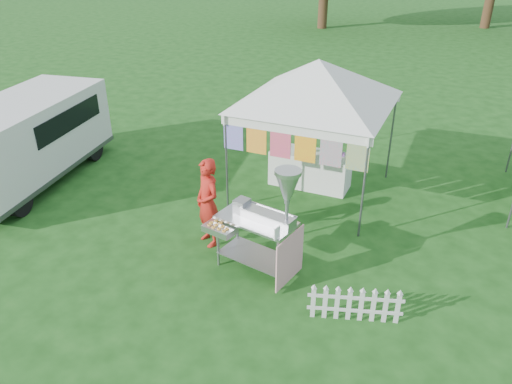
% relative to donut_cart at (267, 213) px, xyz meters
% --- Properties ---
extents(ground, '(120.00, 120.00, 0.00)m').
position_rel_donut_cart_xyz_m(ground, '(-0.23, -0.26, -1.21)').
color(ground, '#164213').
rests_on(ground, ground).
extents(canopy_main, '(4.24, 4.24, 3.45)m').
position_rel_donut_cart_xyz_m(canopy_main, '(-0.23, 3.24, 1.78)').
color(canopy_main, '#59595E').
rests_on(canopy_main, ground).
extents(donut_cart, '(1.61, 1.00, 2.05)m').
position_rel_donut_cart_xyz_m(donut_cart, '(0.00, 0.00, 0.00)').
color(donut_cart, gray).
rests_on(donut_cart, ground).
extents(vendor, '(0.75, 0.69, 1.72)m').
position_rel_donut_cart_xyz_m(vendor, '(-1.36, 0.47, -0.35)').
color(vendor, red).
rests_on(vendor, ground).
extents(cargo_van, '(2.57, 4.84, 1.91)m').
position_rel_donut_cart_xyz_m(cargo_van, '(-6.50, 1.23, -0.18)').
color(cargo_van, silver).
rests_on(cargo_van, ground).
extents(picket_fence, '(1.38, 0.46, 0.56)m').
position_rel_donut_cart_xyz_m(picket_fence, '(1.68, -0.54, -0.92)').
color(picket_fence, silver).
rests_on(picket_fence, ground).
extents(display_table, '(1.80, 0.70, 0.82)m').
position_rel_donut_cart_xyz_m(display_table, '(-0.37, 3.52, -0.80)').
color(display_table, white).
rests_on(display_table, ground).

